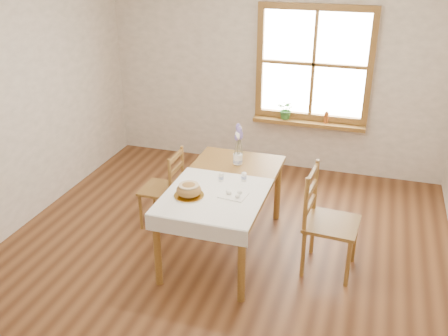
# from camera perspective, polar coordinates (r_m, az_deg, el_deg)

# --- Properties ---
(ground) EXTENTS (5.00, 5.00, 0.00)m
(ground) POSITION_cam_1_polar(r_m,az_deg,el_deg) (4.97, -1.06, -10.87)
(ground) COLOR brown
(ground) RESTS_ON ground
(room_walls) EXTENTS (4.60, 5.10, 2.65)m
(room_walls) POSITION_cam_1_polar(r_m,az_deg,el_deg) (4.20, -1.24, 8.35)
(room_walls) COLOR white
(room_walls) RESTS_ON ground
(window) EXTENTS (1.46, 0.08, 1.46)m
(window) POSITION_cam_1_polar(r_m,az_deg,el_deg) (6.50, 10.22, 11.61)
(window) COLOR olive
(window) RESTS_ON ground
(window_sill) EXTENTS (1.46, 0.20, 0.05)m
(window_sill) POSITION_cam_1_polar(r_m,az_deg,el_deg) (6.65, 9.64, 5.10)
(window_sill) COLOR olive
(window_sill) RESTS_ON ground
(dining_table) EXTENTS (0.90, 1.60, 0.75)m
(dining_table) POSITION_cam_1_polar(r_m,az_deg,el_deg) (4.86, 0.00, -2.51)
(dining_table) COLOR olive
(dining_table) RESTS_ON ground
(table_linen) EXTENTS (0.91, 0.99, 0.01)m
(table_linen) POSITION_cam_1_polar(r_m,az_deg,el_deg) (4.56, -1.15, -3.19)
(table_linen) COLOR white
(table_linen) RESTS_ON dining_table
(chair_left) EXTENTS (0.43, 0.41, 0.88)m
(chair_left) POSITION_cam_1_polar(r_m,az_deg,el_deg) (5.43, -7.19, -2.27)
(chair_left) COLOR olive
(chair_left) RESTS_ON ground
(chair_right) EXTENTS (0.53, 0.51, 1.03)m
(chair_right) POSITION_cam_1_polar(r_m,az_deg,el_deg) (4.73, 12.25, -6.09)
(chair_right) COLOR olive
(chair_right) RESTS_ON ground
(bread_plate) EXTENTS (0.31, 0.31, 0.01)m
(bread_plate) POSITION_cam_1_polar(r_m,az_deg,el_deg) (4.55, -4.02, -3.17)
(bread_plate) COLOR white
(bread_plate) RESTS_ON table_linen
(bread_loaf) EXTENTS (0.23, 0.23, 0.13)m
(bread_loaf) POSITION_cam_1_polar(r_m,az_deg,el_deg) (4.52, -4.05, -2.39)
(bread_loaf) COLOR olive
(bread_loaf) RESTS_ON bread_plate
(egg_napkin) EXTENTS (0.26, 0.23, 0.01)m
(egg_napkin) POSITION_cam_1_polar(r_m,az_deg,el_deg) (4.55, 1.09, -3.12)
(egg_napkin) COLOR white
(egg_napkin) RESTS_ON table_linen
(eggs) EXTENTS (0.20, 0.18, 0.04)m
(eggs) POSITION_cam_1_polar(r_m,az_deg,el_deg) (4.54, 1.09, -2.83)
(eggs) COLOR white
(eggs) RESTS_ON egg_napkin
(salt_shaker) EXTENTS (0.05, 0.05, 0.09)m
(salt_shaker) POSITION_cam_1_polar(r_m,az_deg,el_deg) (4.80, -0.34, -1.02)
(salt_shaker) COLOR white
(salt_shaker) RESTS_ON table_linen
(pepper_shaker) EXTENTS (0.06, 0.06, 0.10)m
(pepper_shaker) POSITION_cam_1_polar(r_m,az_deg,el_deg) (4.80, 2.29, -0.98)
(pepper_shaker) COLOR white
(pepper_shaker) RESTS_ON table_linen
(flower_vase) EXTENTS (0.10, 0.10, 0.11)m
(flower_vase) POSITION_cam_1_polar(r_m,az_deg,el_deg) (5.18, 1.58, 0.97)
(flower_vase) COLOR white
(flower_vase) RESTS_ON dining_table
(lavender_bouquet) EXTENTS (0.17, 0.17, 0.33)m
(lavender_bouquet) POSITION_cam_1_polar(r_m,az_deg,el_deg) (5.09, 1.61, 3.20)
(lavender_bouquet) COLOR #6C599E
(lavender_bouquet) RESTS_ON flower_vase
(potted_plant) EXTENTS (0.28, 0.30, 0.20)m
(potted_plant) POSITION_cam_1_polar(r_m,az_deg,el_deg) (6.65, 7.14, 6.40)
(potted_plant) COLOR #38742E
(potted_plant) RESTS_ON window_sill
(amber_bottle) EXTENTS (0.06, 0.06, 0.16)m
(amber_bottle) POSITION_cam_1_polar(r_m,az_deg,el_deg) (6.59, 11.62, 5.72)
(amber_bottle) COLOR #A9531F
(amber_bottle) RESTS_ON window_sill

